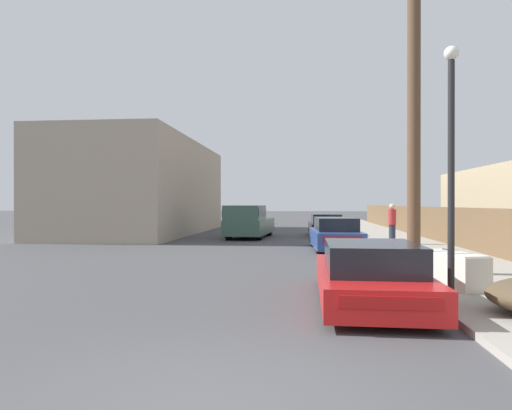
{
  "coord_description": "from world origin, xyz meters",
  "views": [
    {
      "loc": [
        0.81,
        -4.03,
        1.9
      ],
      "look_at": [
        -0.49,
        8.88,
        1.86
      ],
      "focal_mm": 32.0,
      "sensor_mm": 36.0,
      "label": 1
    }
  ],
  "objects_px": {
    "street_lamp": "(451,153)",
    "discarded_fridge": "(453,269)",
    "car_parked_far": "(326,226)",
    "parked_sports_car_red": "(369,275)",
    "car_parked_mid": "(335,235)",
    "pedestrian": "(392,223)",
    "utility_pole": "(414,90)",
    "pickup_truck": "(248,222)"
  },
  "relations": [
    {
      "from": "utility_pole",
      "to": "pedestrian",
      "type": "distance_m",
      "value": 9.35
    },
    {
      "from": "parked_sports_car_red",
      "to": "car_parked_mid",
      "type": "height_order",
      "value": "car_parked_mid"
    },
    {
      "from": "car_parked_far",
      "to": "street_lamp",
      "type": "distance_m",
      "value": 18.27
    },
    {
      "from": "street_lamp",
      "to": "utility_pole",
      "type": "bearing_deg",
      "value": 87.25
    },
    {
      "from": "discarded_fridge",
      "to": "utility_pole",
      "type": "xyz_separation_m",
      "value": [
        -0.37,
        1.86,
        4.31
      ]
    },
    {
      "from": "car_parked_far",
      "to": "pickup_truck",
      "type": "xyz_separation_m",
      "value": [
        -4.3,
        -1.85,
        0.29
      ]
    },
    {
      "from": "car_parked_mid",
      "to": "utility_pole",
      "type": "bearing_deg",
      "value": -80.4
    },
    {
      "from": "car_parked_mid",
      "to": "pickup_truck",
      "type": "bearing_deg",
      "value": 122.77
    },
    {
      "from": "discarded_fridge",
      "to": "car_parked_mid",
      "type": "relative_size",
      "value": 0.4
    },
    {
      "from": "discarded_fridge",
      "to": "pickup_truck",
      "type": "height_order",
      "value": "pickup_truck"
    },
    {
      "from": "parked_sports_car_red",
      "to": "street_lamp",
      "type": "height_order",
      "value": "street_lamp"
    },
    {
      "from": "pickup_truck",
      "to": "utility_pole",
      "type": "bearing_deg",
      "value": 118.95
    },
    {
      "from": "street_lamp",
      "to": "pickup_truck",
      "type": "bearing_deg",
      "value": 109.04
    },
    {
      "from": "car_parked_far",
      "to": "pedestrian",
      "type": "relative_size",
      "value": 2.66
    },
    {
      "from": "pickup_truck",
      "to": "pedestrian",
      "type": "distance_m",
      "value": 8.11
    },
    {
      "from": "discarded_fridge",
      "to": "pedestrian",
      "type": "xyz_separation_m",
      "value": [
        0.73,
        10.35,
        0.55
      ]
    },
    {
      "from": "street_lamp",
      "to": "pedestrian",
      "type": "relative_size",
      "value": 2.61
    },
    {
      "from": "car_parked_mid",
      "to": "street_lamp",
      "type": "distance_m",
      "value": 10.57
    },
    {
      "from": "car_parked_mid",
      "to": "street_lamp",
      "type": "bearing_deg",
      "value": -85.41
    },
    {
      "from": "street_lamp",
      "to": "pedestrian",
      "type": "xyz_separation_m",
      "value": [
        1.27,
        11.94,
        -1.77
      ]
    },
    {
      "from": "discarded_fridge",
      "to": "street_lamp",
      "type": "xyz_separation_m",
      "value": [
        -0.54,
        -1.6,
        2.33
      ]
    },
    {
      "from": "parked_sports_car_red",
      "to": "utility_pole",
      "type": "distance_m",
      "value": 5.57
    },
    {
      "from": "car_parked_mid",
      "to": "car_parked_far",
      "type": "xyz_separation_m",
      "value": [
        0.02,
        7.84,
        -0.01
      ]
    },
    {
      "from": "discarded_fridge",
      "to": "car_parked_far",
      "type": "height_order",
      "value": "car_parked_far"
    },
    {
      "from": "pickup_truck",
      "to": "utility_pole",
      "type": "height_order",
      "value": "utility_pole"
    },
    {
      "from": "discarded_fridge",
      "to": "parked_sports_car_red",
      "type": "relative_size",
      "value": 0.38
    },
    {
      "from": "car_parked_mid",
      "to": "pedestrian",
      "type": "xyz_separation_m",
      "value": [
        2.6,
        1.69,
        0.41
      ]
    },
    {
      "from": "street_lamp",
      "to": "discarded_fridge",
      "type": "bearing_deg",
      "value": 71.32
    },
    {
      "from": "parked_sports_car_red",
      "to": "car_parked_far",
      "type": "xyz_separation_m",
      "value": [
        0.12,
        17.85,
        0.07
      ]
    },
    {
      "from": "parked_sports_car_red",
      "to": "car_parked_far",
      "type": "relative_size",
      "value": 0.98
    },
    {
      "from": "utility_pole",
      "to": "parked_sports_car_red",
      "type": "bearing_deg",
      "value": -116.27
    },
    {
      "from": "car_parked_far",
      "to": "utility_pole",
      "type": "height_order",
      "value": "utility_pole"
    },
    {
      "from": "discarded_fridge",
      "to": "parked_sports_car_red",
      "type": "distance_m",
      "value": 2.39
    },
    {
      "from": "car_parked_far",
      "to": "parked_sports_car_red",
      "type": "bearing_deg",
      "value": -91.85
    },
    {
      "from": "discarded_fridge",
      "to": "street_lamp",
      "type": "height_order",
      "value": "street_lamp"
    },
    {
      "from": "car_parked_far",
      "to": "pedestrian",
      "type": "bearing_deg",
      "value": -68.77
    },
    {
      "from": "discarded_fridge",
      "to": "street_lamp",
      "type": "relative_size",
      "value": 0.39
    },
    {
      "from": "car_parked_mid",
      "to": "street_lamp",
      "type": "xyz_separation_m",
      "value": [
        1.33,
        -10.26,
        2.19
      ]
    },
    {
      "from": "parked_sports_car_red",
      "to": "pedestrian",
      "type": "height_order",
      "value": "pedestrian"
    },
    {
      "from": "car_parked_far",
      "to": "car_parked_mid",
      "type": "bearing_deg",
      "value": -91.64
    },
    {
      "from": "parked_sports_car_red",
      "to": "pickup_truck",
      "type": "distance_m",
      "value": 16.54
    },
    {
      "from": "parked_sports_car_red",
      "to": "pickup_truck",
      "type": "height_order",
      "value": "pickup_truck"
    }
  ]
}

